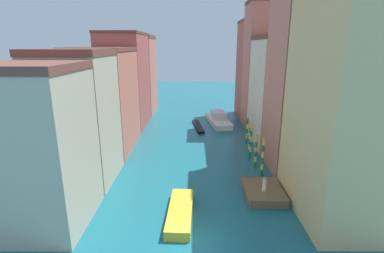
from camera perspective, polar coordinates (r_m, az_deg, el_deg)
ground_plane at (r=45.70m, az=0.54°, el=-2.82°), size 154.00×154.00×0.00m
building_left_0 at (r=26.20m, az=-28.08°, el=-3.69°), size 7.24×8.01×13.35m
building_left_1 at (r=33.23m, az=-21.63°, el=1.70°), size 7.24×8.26×14.24m
building_left_2 at (r=42.70m, az=-16.63°, el=5.13°), size 7.24×12.12×14.31m
building_left_3 at (r=54.12m, az=-13.06°, el=8.84°), size 7.24×12.17×16.79m
building_left_4 at (r=65.49m, az=-10.72°, el=10.05°), size 7.24×10.76×16.63m
building_right_0 at (r=27.08m, az=28.41°, el=3.87°), size 7.24×11.29×19.73m
building_right_1 at (r=36.02m, az=21.26°, el=8.12°), size 7.24×8.31×20.85m
building_right_2 at (r=45.32m, az=16.79°, el=6.80°), size 7.24×10.84×16.01m
building_right_3 at (r=53.86m, az=14.33°, el=11.48°), size 7.24×7.25×21.94m
building_right_4 at (r=61.54m, az=12.54°, el=10.86°), size 7.24×8.43×19.33m
waterfront_dock at (r=30.54m, az=13.92°, el=-12.40°), size 3.70×5.07×0.80m
person_on_dock at (r=29.50m, az=14.12°, el=-11.09°), size 0.36×0.36×1.49m
mooring_pole_0 at (r=33.90m, az=13.80°, el=-5.73°), size 0.30×0.30×4.74m
mooring_pole_1 at (r=36.39m, az=12.53°, el=-4.61°), size 0.33×0.33×4.16m
mooring_pole_2 at (r=39.19m, az=11.56°, el=-2.69°), size 0.29×0.29×4.66m
mooring_pole_3 at (r=40.08m, az=11.36°, el=-2.60°), size 0.36×0.36×4.19m
mooring_pole_4 at (r=44.83m, az=10.84°, el=-0.67°), size 0.34×0.34×4.09m
vaporetto_white at (r=55.72m, az=5.23°, el=1.43°), size 4.57×10.68×2.37m
gondola_black at (r=53.00m, az=1.22°, el=0.06°), size 2.20×8.47×0.44m
motorboat_0 at (r=26.44m, az=-2.32°, el=-16.60°), size 2.28×6.99×0.86m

